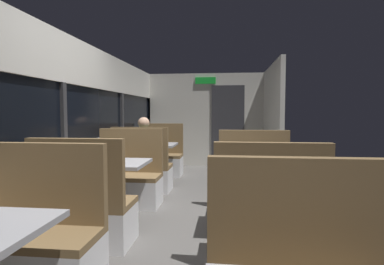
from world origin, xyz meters
name	(u,v)px	position (x,y,z in m)	size (l,w,h in m)	color
ground_plane	(181,227)	(0.00, 0.00, -0.01)	(3.30, 9.20, 0.02)	#514F4C
carriage_window_panel_left	(62,132)	(-1.45, 0.00, 1.11)	(0.09, 8.48, 2.30)	beige
carriage_end_bulkhead	(208,121)	(0.06, 4.19, 1.14)	(2.90, 0.11, 2.30)	beige
carriage_aisle_panel_right	(272,122)	(1.45, 3.00, 1.15)	(0.08, 2.40, 2.30)	beige
bench_near_window_facing_entry	(38,246)	(-0.89, -1.39, 0.33)	(0.95, 0.50, 1.10)	silver
dining_table_mid_window	(110,170)	(-0.89, 0.09, 0.64)	(0.90, 0.70, 0.74)	#9E9EA3
bench_mid_window_facing_end	(84,213)	(-0.89, -0.61, 0.33)	(0.95, 0.50, 1.10)	silver
bench_mid_window_facing_entry	(128,182)	(-0.89, 0.79, 0.33)	(0.95, 0.50, 1.10)	silver
dining_table_far_window	(152,149)	(-0.89, 2.27, 0.64)	(0.90, 0.70, 0.74)	#9E9EA3
bench_far_window_facing_end	(143,172)	(-0.89, 1.57, 0.33)	(0.95, 0.50, 1.10)	silver
bench_far_window_facing_entry	(160,160)	(-0.89, 2.97, 0.33)	(0.95, 0.50, 1.10)	silver
dining_table_rear_aisle	(260,177)	(0.89, -0.11, 0.64)	(0.90, 0.70, 0.74)	#9E9EA3
bench_rear_aisle_facing_end	(268,228)	(0.89, -0.81, 0.33)	(0.95, 0.50, 1.10)	silver
bench_rear_aisle_facing_entry	(254,189)	(0.89, 0.59, 0.33)	(0.95, 0.50, 1.10)	silver
seated_passenger	(144,159)	(-0.89, 1.64, 0.54)	(0.47, 0.55, 1.26)	#26262D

